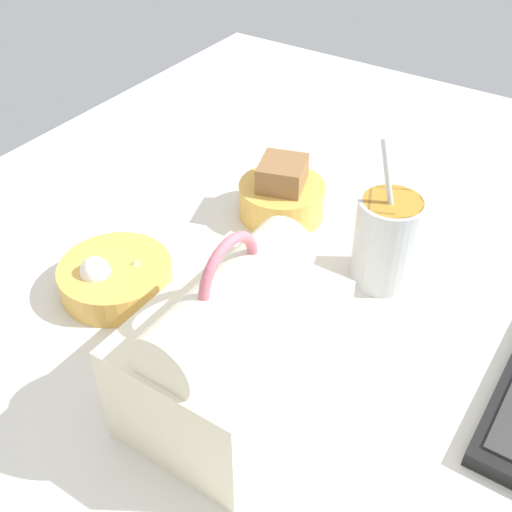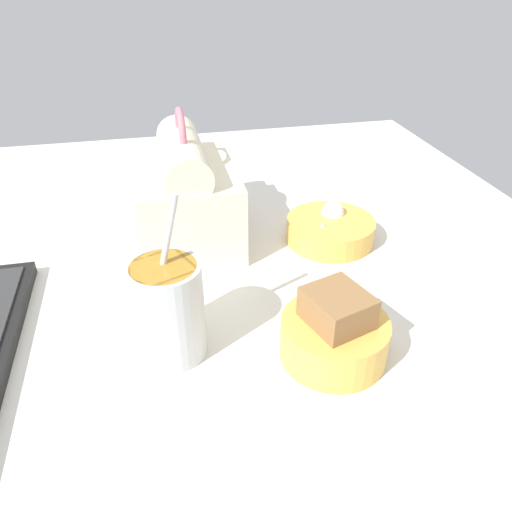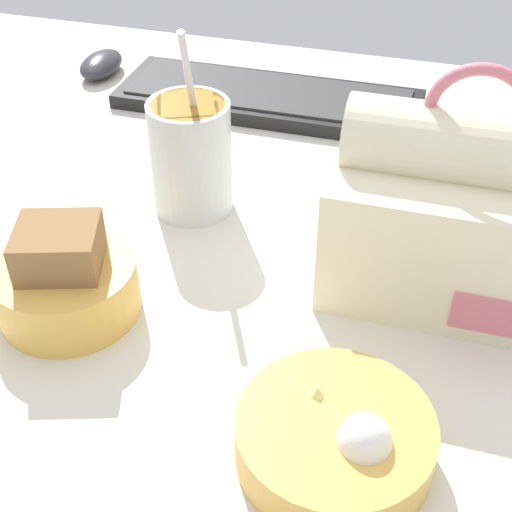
% 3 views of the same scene
% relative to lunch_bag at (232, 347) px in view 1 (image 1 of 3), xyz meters
% --- Properties ---
extents(desk_surface, '(1.40, 1.10, 0.02)m').
position_rel_lunch_bag_xyz_m(desk_surface, '(-0.18, -0.06, -0.09)').
color(desk_surface, silver).
rests_on(desk_surface, ground).
extents(lunch_bag, '(0.21, 0.15, 0.21)m').
position_rel_lunch_bag_xyz_m(lunch_bag, '(0.00, 0.00, 0.00)').
color(lunch_bag, '#EFE5C1').
rests_on(lunch_bag, desk_surface).
extents(soup_cup, '(0.08, 0.08, 0.20)m').
position_rel_lunch_bag_xyz_m(soup_cup, '(-0.26, 0.05, -0.01)').
color(soup_cup, silver).
rests_on(soup_cup, desk_surface).
extents(bento_bowl_sandwich, '(0.12, 0.12, 0.09)m').
position_rel_lunch_bag_xyz_m(bento_bowl_sandwich, '(-0.31, -0.13, -0.04)').
color(bento_bowl_sandwich, '#EAB24C').
rests_on(bento_bowl_sandwich, desk_surface).
extents(bento_bowl_snacks, '(0.14, 0.14, 0.06)m').
position_rel_lunch_bag_xyz_m(bento_bowl_snacks, '(-0.06, -0.22, -0.06)').
color(bento_bowl_snacks, '#EAB24C').
rests_on(bento_bowl_snacks, desk_surface).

